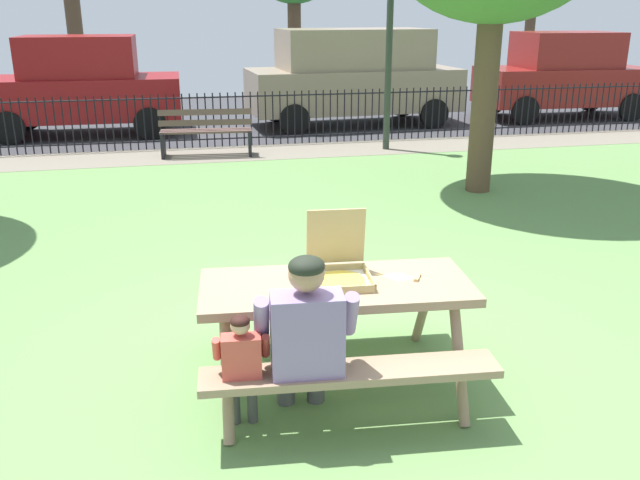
{
  "coord_description": "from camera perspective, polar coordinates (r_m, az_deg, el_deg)",
  "views": [
    {
      "loc": [
        -1.1,
        -4.45,
        2.5
      ],
      "look_at": [
        -0.02,
        0.52,
        0.75
      ],
      "focal_mm": 37.86,
      "sensor_mm": 36.0,
      "label": 1
    }
  ],
  "objects": [
    {
      "name": "iron_fence_streetside",
      "position": [
        13.04,
        -7.41,
        10.1
      ],
      "size": [
        23.08,
        0.03,
        1.01
      ],
      "color": "black",
      "rests_on": "ground"
    },
    {
      "name": "pizza_box_open",
      "position": [
        4.52,
        1.62,
        -2.31
      ],
      "size": [
        0.44,
        0.48,
        0.46
      ],
      "color": "tan",
      "rests_on": "picnic_table_foreground"
    },
    {
      "name": "park_bench_center",
      "position": [
        12.19,
        -9.6,
        8.91
      ],
      "size": [
        1.63,
        0.59,
        0.85
      ],
      "color": "brown",
      "rests_on": "ground"
    },
    {
      "name": "adult_at_table",
      "position": [
        4.06,
        -1.24,
        -8.03
      ],
      "size": [
        0.63,
        0.62,
        1.19
      ],
      "color": "#4C4C4C",
      "rests_on": "ground"
    },
    {
      "name": "cobblestone_walkway",
      "position": [
        12.44,
        -7.01,
        7.26
      ],
      "size": [
        28.0,
        1.4,
        0.01
      ],
      "primitive_type": "cube",
      "color": "gray"
    },
    {
      "name": "lamp_post_walkway",
      "position": [
        12.55,
        5.97,
        19.14
      ],
      "size": [
        0.28,
        0.28,
        4.19
      ],
      "color": "#2D382D",
      "rests_on": "ground"
    },
    {
      "name": "ground",
      "position": [
        7.19,
        -2.69,
        -1.46
      ],
      "size": [
        28.0,
        12.39,
        0.02
      ],
      "primitive_type": "cube",
      "color": "#668F4F"
    },
    {
      "name": "street_asphalt",
      "position": [
        16.84,
        -8.54,
        10.25
      ],
      "size": [
        28.0,
        7.56,
        0.01
      ],
      "primitive_type": "cube",
      "color": "#38383D"
    },
    {
      "name": "parked_car_right",
      "position": [
        17.39,
        19.9,
        13.01
      ],
      "size": [
        3.95,
        1.94,
        1.98
      ],
      "color": "maroon",
      "rests_on": "ground"
    },
    {
      "name": "pizza_slice_on_table",
      "position": [
        4.62,
        6.95,
        -3.03
      ],
      "size": [
        0.3,
        0.24,
        0.02
      ],
      "color": "#F9D178",
      "rests_on": "picnic_table_foreground"
    },
    {
      "name": "child_at_table",
      "position": [
        4.08,
        -6.63,
        -10.25
      ],
      "size": [
        0.34,
        0.34,
        0.85
      ],
      "color": "#444444",
      "rests_on": "ground"
    },
    {
      "name": "parked_car_left",
      "position": [
        14.91,
        -19.46,
        12.23
      ],
      "size": [
        3.93,
        1.88,
        1.98
      ],
      "color": "maroon",
      "rests_on": "ground"
    },
    {
      "name": "parked_car_center",
      "position": [
        15.32,
        2.85,
        13.74
      ],
      "size": [
        4.7,
        2.16,
        2.08
      ],
      "color": "gray",
      "rests_on": "ground"
    },
    {
      "name": "picnic_table_foreground",
      "position": [
        4.56,
        1.36,
        -5.67
      ],
      "size": [
        1.92,
        1.63,
        0.79
      ],
      "color": "#9B7E62",
      "rests_on": "ground"
    }
  ]
}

